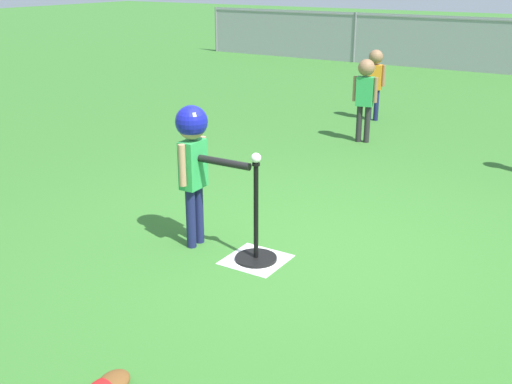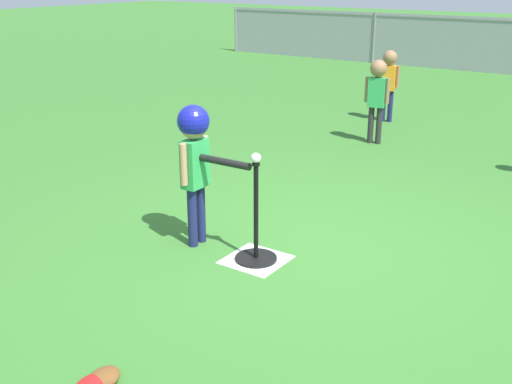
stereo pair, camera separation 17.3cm
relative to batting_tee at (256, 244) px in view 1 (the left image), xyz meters
The scene contains 8 objects.
ground_plane 0.49m from the batting_tee, 49.97° to the left, with size 60.00×60.00×0.00m, color #336B28.
home_plate 0.13m from the batting_tee, 45.00° to the left, with size 0.44×0.44×0.01m, color white.
batting_tee is the anchor object (origin of this frame).
baseball_on_tee 0.68m from the batting_tee, 45.00° to the left, with size 0.07×0.07×0.07m, color white.
batter_child 0.87m from the batting_tee, behind, with size 0.63×0.32×1.13m.
fielder_near_right 3.74m from the batting_tee, 100.39° to the left, with size 0.31×0.21×1.05m.
fielder_deep_center 4.98m from the batting_tee, 101.91° to the left, with size 0.30×0.20×1.02m.
glove_by_plate 1.71m from the batting_tee, 83.97° to the right, with size 0.21×0.25×0.07m.
Camera 1 is at (1.95, -3.98, 2.08)m, focal length 43.48 mm.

